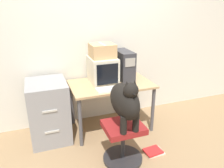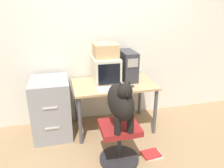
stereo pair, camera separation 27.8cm
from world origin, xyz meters
name	(u,v)px [view 1 (the left image)]	position (x,y,z in m)	size (l,w,h in m)	color
ground_plane	(120,139)	(0.00, 0.00, 0.00)	(12.00, 12.00, 0.00)	#937551
wall_back	(102,39)	(0.00, 0.78, 1.30)	(8.00, 0.05, 2.60)	silver
desk	(111,89)	(0.00, 0.36, 0.63)	(1.17, 0.72, 0.72)	tan
crt_monitor	(103,70)	(-0.09, 0.46, 0.91)	(0.37, 0.45, 0.36)	beige
pc_tower	(124,65)	(0.25, 0.48, 0.94)	(0.20, 0.45, 0.43)	#333338
keyboard	(111,89)	(-0.08, 0.12, 0.74)	(0.40, 0.17, 0.03)	silver
computer_mouse	(130,85)	(0.20, 0.14, 0.74)	(0.07, 0.05, 0.04)	#333333
office_chair	(123,141)	(-0.12, -0.41, 0.27)	(0.48, 0.48, 0.50)	#262628
dog	(125,101)	(-0.12, -0.44, 0.81)	(0.26, 0.57, 0.60)	black
filing_cabinet	(49,111)	(-0.90, 0.39, 0.42)	(0.52, 0.62, 0.84)	gray
cardboard_box	(102,51)	(-0.09, 0.46, 1.18)	(0.33, 0.31, 0.19)	tan
book_stack_floor	(154,152)	(0.30, -0.43, 0.02)	(0.25, 0.19, 0.04)	silver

